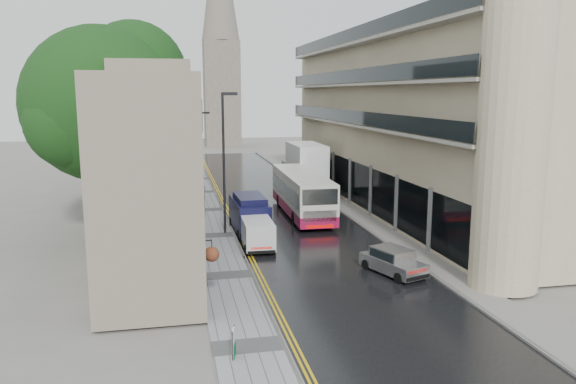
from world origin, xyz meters
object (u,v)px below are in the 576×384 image
object	(u,v)px
tree_near	(103,131)
pedestrian	(198,207)
silver_hatchback	(399,270)
cream_bus	(294,203)
white_lorry	(296,171)
navy_van	(239,219)
lamp_post_far	(202,152)
estate_sign	(233,343)
white_van	(247,239)
lamp_post_near	(224,164)
tree_far	(125,129)

from	to	relation	value
tree_near	pedestrian	xyz separation A→B (m)	(5.93, 4.55, -5.99)
tree_near	silver_hatchback	bearing A→B (deg)	-38.33
cream_bus	tree_near	bearing A→B (deg)	-172.60
white_lorry	navy_van	world-z (taller)	white_lorry
lamp_post_far	estate_sign	world-z (taller)	lamp_post_far
white_van	lamp_post_near	distance (m)	6.39
pedestrian	lamp_post_near	world-z (taller)	lamp_post_near
silver_hatchback	white_van	bearing A→B (deg)	117.30
cream_bus	white_van	distance (m)	7.91
tree_far	white_lorry	xyz separation A→B (m)	(14.80, -0.72, -3.88)
white_lorry	white_van	size ratio (longest dim) A/B	2.21
lamp_post_near	white_lorry	bearing A→B (deg)	51.14
tree_far	lamp_post_far	xyz separation A→B (m)	(6.62, 2.98, -2.41)
white_van	lamp_post_near	xyz separation A→B (m)	(-0.77, 5.09, 3.78)
white_lorry	pedestrian	bearing A→B (deg)	-139.68
estate_sign	cream_bus	bearing A→B (deg)	83.88
white_lorry	pedestrian	xyz separation A→B (m)	(-9.17, -7.73, -1.40)
silver_hatchback	lamp_post_near	bearing A→B (deg)	104.16
tree_near	lamp_post_far	size ratio (longest dim) A/B	1.88
white_lorry	silver_hatchback	world-z (taller)	white_lorry
tree_near	lamp_post_near	xyz separation A→B (m)	(7.43, -0.22, -2.23)
cream_bus	white_lorry	distance (m)	11.31
silver_hatchback	navy_van	size ratio (longest dim) A/B	0.71
cream_bus	pedestrian	size ratio (longest dim) A/B	7.16
tree_near	silver_hatchback	distance (m)	20.01
tree_far	white_van	xyz separation A→B (m)	(7.90, -18.31, -5.30)
white_lorry	estate_sign	world-z (taller)	white_lorry
white_lorry	lamp_post_far	world-z (taller)	lamp_post_far
white_van	estate_sign	bearing A→B (deg)	-98.17
cream_bus	pedestrian	distance (m)	7.35
lamp_post_near	lamp_post_far	world-z (taller)	lamp_post_near
pedestrian	lamp_post_far	distance (m)	11.82
tree_far	estate_sign	distance (m)	32.16
white_van	lamp_post_near	size ratio (longest dim) A/B	0.44
silver_hatchback	white_van	xyz separation A→B (m)	(-6.72, 6.48, 0.21)
pedestrian	lamp_post_near	distance (m)	6.26
tree_near	tree_far	size ratio (longest dim) A/B	1.11
tree_near	pedestrian	world-z (taller)	tree_near
lamp_post_far	cream_bus	bearing A→B (deg)	-54.32
pedestrian	cream_bus	bearing A→B (deg)	136.79
pedestrian	lamp_post_near	bearing A→B (deg)	90.71
tree_far	lamp_post_near	world-z (taller)	tree_far
tree_near	estate_sign	size ratio (longest dim) A/B	13.74
white_lorry	white_van	distance (m)	18.95
estate_sign	white_lorry	bearing A→B (deg)	85.67
tree_near	cream_bus	bearing A→B (deg)	5.94
white_van	tree_near	bearing A→B (deg)	148.60
white_van	lamp_post_near	bearing A→B (deg)	100.07
tree_near	lamp_post_far	bearing A→B (deg)	66.60
silver_hatchback	estate_sign	size ratio (longest dim) A/B	3.65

